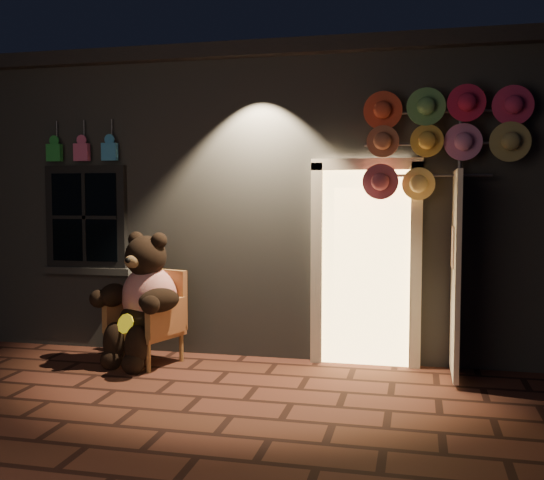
% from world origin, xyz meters
% --- Properties ---
extents(ground, '(60.00, 60.00, 0.00)m').
position_xyz_m(ground, '(0.00, 0.00, 0.00)').
color(ground, '#542A20').
rests_on(ground, ground).
extents(shop_building, '(7.30, 5.95, 3.51)m').
position_xyz_m(shop_building, '(0.00, 3.99, 1.74)').
color(shop_building, slate).
rests_on(shop_building, ground).
extents(wicker_armchair, '(0.83, 0.79, 0.99)m').
position_xyz_m(wicker_armchair, '(-0.93, 1.04, 0.49)').
color(wicker_armchair, olive).
rests_on(wicker_armchair, ground).
extents(teddy_bear, '(0.99, 0.92, 1.43)m').
position_xyz_m(teddy_bear, '(-0.96, 0.92, 0.70)').
color(teddy_bear, '#B51713').
rests_on(teddy_bear, ground).
extents(hat_rack, '(1.63, 0.22, 2.87)m').
position_xyz_m(hat_rack, '(2.05, 1.28, 2.36)').
color(hat_rack, '#59595E').
rests_on(hat_rack, ground).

